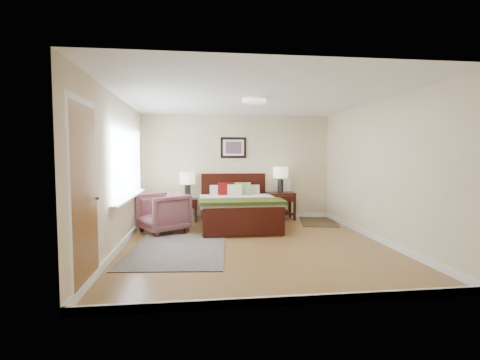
{
  "coord_description": "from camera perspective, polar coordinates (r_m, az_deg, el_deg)",
  "views": [
    {
      "loc": [
        -0.96,
        -5.85,
        1.53
      ],
      "look_at": [
        -0.13,
        0.93,
        1.05
      ],
      "focal_mm": 26.0,
      "sensor_mm": 36.0,
      "label": 1
    }
  ],
  "objects": [
    {
      "name": "armchair",
      "position": [
        7.14,
        -12.52,
        -5.27
      ],
      "size": [
        1.17,
        1.16,
        0.78
      ],
      "primitive_type": "imported",
      "rotation": [
        0.0,
        0.0,
        -1.0
      ],
      "color": "brown",
      "rests_on": "ground"
    },
    {
      "name": "bed",
      "position": [
        7.48,
        -0.32,
        -3.89
      ],
      "size": [
        1.67,
        2.01,
        1.08
      ],
      "color": "black",
      "rests_on": "ground"
    },
    {
      "name": "lamp_left",
      "position": [
        8.14,
        -8.6,
        -0.06
      ],
      "size": [
        0.35,
        0.35,
        0.61
      ],
      "color": "black",
      "rests_on": "nightstand_left"
    },
    {
      "name": "wall_art",
      "position": [
        8.37,
        -1.08,
        5.32
      ],
      "size": [
        0.62,
        0.05,
        0.5
      ],
      "color": "black",
      "rests_on": "back_wall"
    },
    {
      "name": "door",
      "position": [
        4.32,
        -24.1,
        -2.42
      ],
      "size": [
        0.06,
        1.0,
        2.18
      ],
      "color": "silver",
      "rests_on": "ground"
    },
    {
      "name": "nightstand_left",
      "position": [
        8.18,
        -8.56,
        -3.93
      ],
      "size": [
        0.44,
        0.4,
        0.52
      ],
      "color": "black",
      "rests_on": "ground"
    },
    {
      "name": "rug_persian",
      "position": [
        5.82,
        -10.2,
        -11.22
      ],
      "size": [
        1.72,
        2.28,
        0.01
      ],
      "primitive_type": "cube",
      "rotation": [
        0.0,
        0.0,
        -0.1
      ],
      "color": "#0B1239",
      "rests_on": "ground"
    },
    {
      "name": "ceiling",
      "position": [
        6.01,
        2.36,
        13.31
      ],
      "size": [
        4.5,
        5.0,
        0.02
      ],
      "primitive_type": "cube",
      "color": "white",
      "rests_on": "back_wall"
    },
    {
      "name": "rug_navy",
      "position": [
        8.27,
        12.72,
        -6.7
      ],
      "size": [
        1.04,
        1.34,
        0.01
      ],
      "primitive_type": "cube",
      "rotation": [
        0.0,
        0.0,
        -0.22
      ],
      "color": "black",
      "rests_on": "ground"
    },
    {
      "name": "right_wall",
      "position": [
        6.68,
        21.75,
        1.33
      ],
      "size": [
        0.04,
        5.0,
        2.5
      ],
      "primitive_type": "cube",
      "color": "beige",
      "rests_on": "ground"
    },
    {
      "name": "front_wall",
      "position": [
        3.49,
        8.95,
        -0.61
      ],
      "size": [
        4.5,
        0.04,
        2.5
      ],
      "primitive_type": "cube",
      "color": "beige",
      "rests_on": "ground"
    },
    {
      "name": "nightstand_right",
      "position": [
        8.42,
        6.66,
        -3.73
      ],
      "size": [
        0.65,
        0.49,
        0.65
      ],
      "color": "black",
      "rests_on": "ground"
    },
    {
      "name": "back_wall",
      "position": [
        8.41,
        -0.43,
        2.11
      ],
      "size": [
        4.5,
        0.04,
        2.5
      ],
      "primitive_type": "cube",
      "color": "beige",
      "rests_on": "ground"
    },
    {
      "name": "window",
      "position": [
        6.67,
        -17.69,
        2.51
      ],
      "size": [
        0.11,
        2.72,
        1.32
      ],
      "color": "silver",
      "rests_on": "left_wall"
    },
    {
      "name": "floor",
      "position": [
        6.12,
        2.29,
        -10.46
      ],
      "size": [
        5.0,
        5.0,
        0.0
      ],
      "primitive_type": "plane",
      "color": "brown",
      "rests_on": "ground"
    },
    {
      "name": "ceil_fixture",
      "position": [
        6.0,
        2.36,
        12.98
      ],
      "size": [
        0.44,
        0.44,
        0.08
      ],
      "color": "white",
      "rests_on": "ceiling"
    },
    {
      "name": "lamp_right",
      "position": [
        8.37,
        6.67,
        0.9
      ],
      "size": [
        0.35,
        0.35,
        0.61
      ],
      "color": "black",
      "rests_on": "nightstand_right"
    },
    {
      "name": "left_wall",
      "position": [
        6.0,
        -19.41,
        1.12
      ],
      "size": [
        0.04,
        5.0,
        2.5
      ],
      "primitive_type": "cube",
      "color": "beige",
      "rests_on": "ground"
    }
  ]
}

